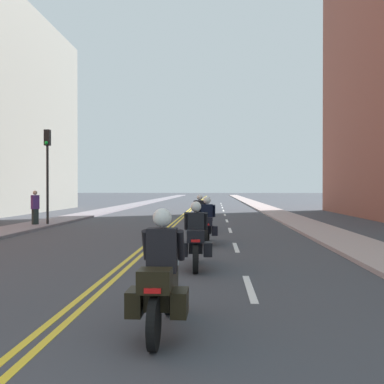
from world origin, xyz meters
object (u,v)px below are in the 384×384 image
at_px(motorcycle_3, 200,216).
at_px(traffic_light_near, 47,160).
at_px(motorcycle_0, 161,282).
at_px(motorcycle_2, 207,225).
at_px(pedestrian_0, 35,208).
at_px(motorcycle_1, 196,241).

height_order(motorcycle_3, traffic_light_near, traffic_light_near).
bearing_deg(motorcycle_0, traffic_light_near, 116.05).
xyz_separation_m(motorcycle_2, traffic_light_near, (-8.20, 6.71, 2.70)).
xyz_separation_m(motorcycle_0, motorcycle_2, (0.42, 9.71, -0.02)).
distance_m(motorcycle_0, traffic_light_near, 18.37).
bearing_deg(motorcycle_3, traffic_light_near, 168.45).
bearing_deg(traffic_light_near, pedestrian_0, -153.43).
xyz_separation_m(motorcycle_0, motorcycle_3, (-0.02, 14.74, -0.01)).
bearing_deg(pedestrian_0, traffic_light_near, 157.41).
distance_m(motorcycle_0, motorcycle_1, 4.87).
distance_m(motorcycle_3, traffic_light_near, 8.39).
xyz_separation_m(motorcycle_2, pedestrian_0, (-8.73, 6.45, 0.28)).
height_order(motorcycle_2, pedestrian_0, pedestrian_0).
bearing_deg(motorcycle_2, motorcycle_1, -91.32).
distance_m(motorcycle_1, motorcycle_3, 9.88).
bearing_deg(motorcycle_1, motorcycle_3, 89.60).
bearing_deg(motorcycle_1, traffic_light_near, 122.84).
relative_size(motorcycle_2, pedestrian_0, 1.25).
bearing_deg(motorcycle_1, motorcycle_0, -94.88).
height_order(motorcycle_3, pedestrian_0, pedestrian_0).
bearing_deg(pedestrian_0, motorcycle_1, 78.01).
distance_m(motorcycle_2, pedestrian_0, 10.86).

